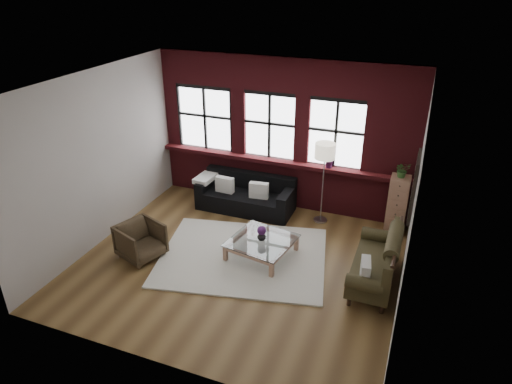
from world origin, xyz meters
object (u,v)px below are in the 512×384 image
(vintage_settee, at_px, (374,259))
(floor_lamp, at_px, (323,180))
(coffee_table, at_px, (262,248))
(vase, at_px, (262,236))
(armchair, at_px, (141,241))
(drawer_chest, at_px, (397,205))
(dark_sofa, at_px, (246,194))

(vintage_settee, bearing_deg, floor_lamp, 127.27)
(coffee_table, xyz_separation_m, vase, (0.00, 0.00, 0.26))
(vase, bearing_deg, armchair, -158.95)
(armchair, distance_m, floor_lamp, 3.71)
(armchair, bearing_deg, vase, -48.94)
(vintage_settee, relative_size, drawer_chest, 1.42)
(vintage_settee, distance_m, vase, 1.99)
(dark_sofa, bearing_deg, vase, -58.74)
(dark_sofa, distance_m, vase, 1.83)
(vintage_settee, height_order, floor_lamp, floor_lamp)
(vase, distance_m, floor_lamp, 1.87)
(floor_lamp, bearing_deg, drawer_chest, 3.47)
(armchair, bearing_deg, dark_sofa, -4.73)
(coffee_table, bearing_deg, armchair, -158.95)
(dark_sofa, xyz_separation_m, armchair, (-1.08, -2.35, -0.04))
(vase, height_order, floor_lamp, floor_lamp)
(coffee_table, height_order, vase, vase)
(armchair, distance_m, coffee_table, 2.18)
(floor_lamp, bearing_deg, vase, -112.52)
(vintage_settee, relative_size, coffee_table, 1.59)
(armchair, height_order, coffee_table, armchair)
(armchair, bearing_deg, coffee_table, -48.94)
(dark_sofa, xyz_separation_m, drawer_chest, (3.11, 0.19, 0.23))
(vintage_settee, distance_m, drawer_chest, 1.81)
(vintage_settee, bearing_deg, coffee_table, 178.70)
(dark_sofa, distance_m, drawer_chest, 3.12)
(vintage_settee, height_order, armchair, vintage_settee)
(dark_sofa, height_order, armchair, dark_sofa)
(dark_sofa, height_order, drawer_chest, drawer_chest)
(armchair, xyz_separation_m, vase, (2.03, 0.78, 0.10))
(vintage_settee, bearing_deg, drawer_chest, 84.69)
(drawer_chest, height_order, floor_lamp, floor_lamp)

